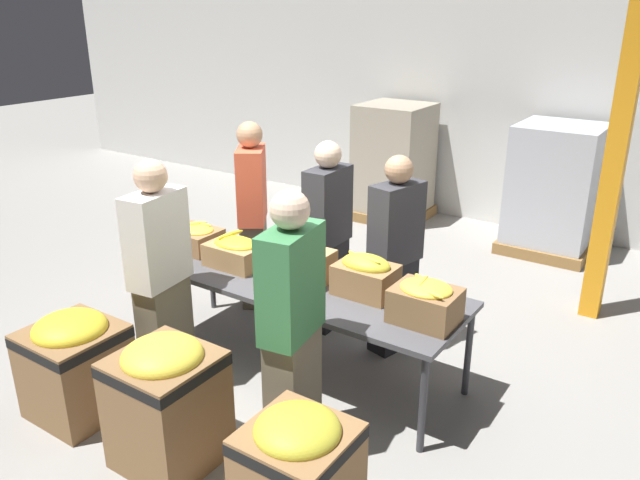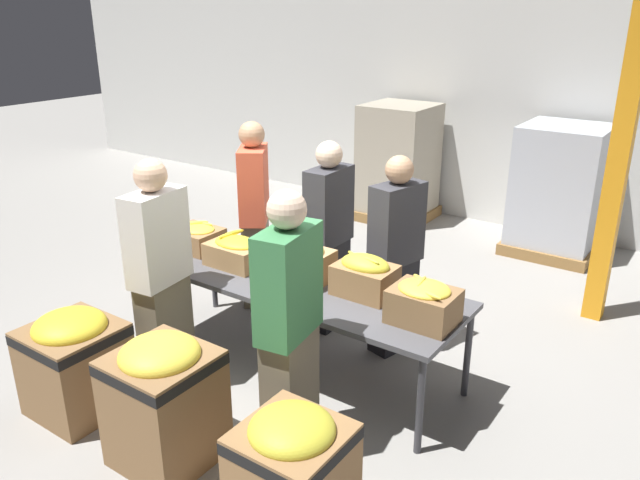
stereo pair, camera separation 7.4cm
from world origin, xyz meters
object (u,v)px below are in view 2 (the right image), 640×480
volunteer_3 (395,257)px  pallet_stack_1 (398,163)px  banana_box_0 (196,236)px  banana_box_2 (303,261)px  banana_box_4 (424,302)px  volunteer_4 (329,238)px  volunteer_0 (255,216)px  banana_box_1 (236,251)px  volunteer_1 (289,328)px  pallet_stack_0 (559,191)px  support_pillar (629,100)px  sorting_table (296,285)px  banana_box_3 (365,275)px  donation_bin_1 (164,397)px  donation_bin_2 (293,469)px  volunteer_2 (160,276)px  donation_bin_0 (75,359)px

volunteer_3 → pallet_stack_1: (-1.62, 3.08, -0.07)m
banana_box_0 → banana_box_2: 1.14m
banana_box_4 → volunteer_4: size_ratio=0.25×
volunteer_0 → banana_box_1: bearing=-3.6°
volunteer_4 → volunteer_1: bearing=25.8°
volunteer_3 → pallet_stack_0: size_ratio=1.12×
volunteer_0 → pallet_stack_1: volunteer_0 is taller
pallet_stack_0 → support_pillar: bearing=-61.4°
banana_box_2 → volunteer_3: size_ratio=0.26×
sorting_table → banana_box_3: size_ratio=6.17×
banana_box_0 → volunteer_4: (0.92, 0.68, -0.03)m
banana_box_0 → banana_box_4: (2.20, -0.09, 0.03)m
banana_box_4 → support_pillar: (0.66, 2.33, 1.09)m
sorting_table → volunteer_1: bearing=-55.3°
pallet_stack_1 → volunteer_1: bearing=-69.8°
banana_box_4 → donation_bin_1: 1.77m
banana_box_2 → volunteer_0: size_ratio=0.24×
sorting_table → donation_bin_2: 1.70m
volunteer_1 → support_pillar: support_pillar is taller
banana_box_4 → volunteer_4: volunteer_4 is taller
volunteer_4 → sorting_table: bearing=14.0°
volunteer_4 → pallet_stack_1: (-0.95, 3.05, -0.09)m
banana_box_2 → banana_box_0: bearing=-179.9°
banana_box_4 → donation_bin_2: banana_box_4 is taller
banana_box_1 → support_pillar: bearing=44.6°
sorting_table → donation_bin_2: (0.99, -1.35, -0.31)m
banana_box_3 → volunteer_2: (-1.27, -0.81, -0.04)m
sorting_table → banana_box_2: (0.04, 0.04, 0.20)m
volunteer_3 → donation_bin_2: (0.50, -2.04, -0.43)m
volunteer_3 → donation_bin_1: (-0.51, -2.04, -0.37)m
volunteer_0 → pallet_stack_0: bearing=112.0°
banana_box_4 → donation_bin_1: size_ratio=0.50×
banana_box_2 → support_pillar: bearing=52.4°
volunteer_4 → pallet_stack_1: volunteer_4 is taller
banana_box_1 → donation_bin_1: bearing=-67.0°
banana_box_4 → support_pillar: 2.66m
banana_box_4 → pallet_stack_0: 3.79m
sorting_table → volunteer_2: (-0.70, -0.72, 0.16)m
banana_box_1 → sorting_table: bearing=3.3°
banana_box_4 → volunteer_1: size_ratio=0.24×
volunteer_3 → volunteer_4: volunteer_4 is taller
volunteer_1 → donation_bin_1: 0.89m
volunteer_3 → donation_bin_0: 2.52m
volunteer_4 → donation_bin_0: size_ratio=2.21×
banana_box_1 → volunteer_0: 0.89m
volunteer_3 → support_pillar: bearing=155.1°
volunteer_2 → donation_bin_2: volunteer_2 is taller
banana_box_2 → donation_bin_2: 1.76m
volunteer_4 → pallet_stack_0: volunteer_4 is taller
volunteer_1 → volunteer_3: (-0.06, 1.49, -0.05)m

